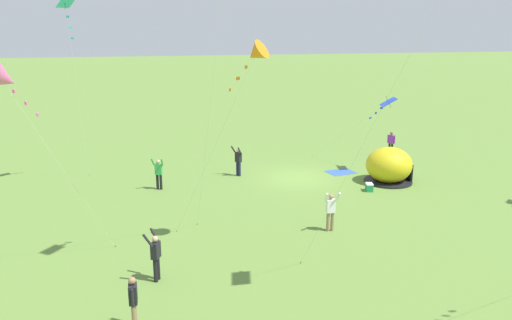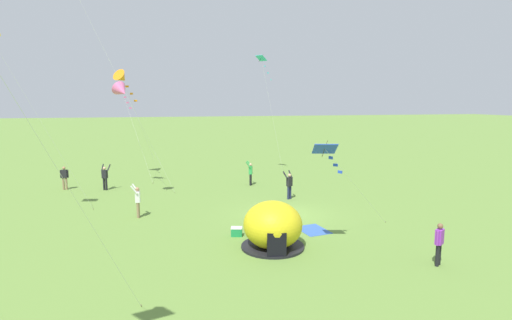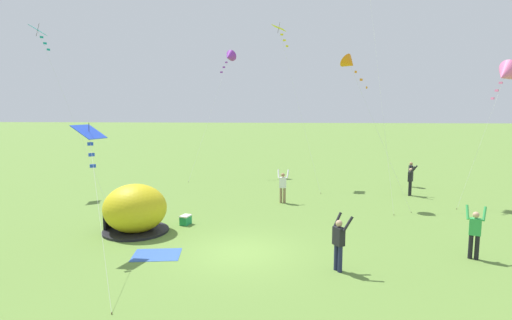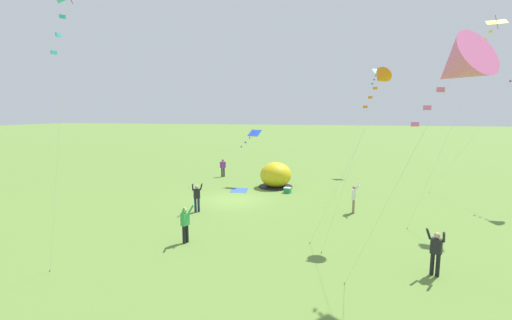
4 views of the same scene
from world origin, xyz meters
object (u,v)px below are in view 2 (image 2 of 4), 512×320
Objects in this scene: person_center_field at (105,177)px; person_flying_kite at (138,200)px; person_arms_raised at (289,184)px; popup_tent at (273,226)px; person_near_tent at (439,242)px; kite_cyan at (263,64)px; cooler_box at (237,232)px; kite_pink at (122,91)px; person_strolling at (64,177)px; kite_blue at (327,152)px; kite_orange at (122,78)px; person_far_back at (250,172)px.

person_center_field is 8.26m from person_flying_kite.
person_center_field and person_arms_raised have the same top height.
person_arms_raised is (-5.84, -12.19, 0.00)m from person_center_field.
person_flying_kite is at bearing 43.68° from popup_tent.
kite_cyan is at bearing 4.39° from person_near_tent.
person_flying_kite and person_arms_raised have the same top height.
cooler_box is 0.08× the size of kite_pink.
kite_blue is (-15.71, -13.69, 3.33)m from person_strolling.
person_near_tent is 15.29m from person_flying_kite.
kite_pink is (4.55, -1.12, 6.28)m from person_center_field.
person_flying_kite is 0.23× the size of kite_orange.
kite_pink is at bearing 26.50° from kite_blue.
kite_blue is at bearing -144.00° from person_center_field.
person_near_tent is at bearing -148.95° from kite_pink.
person_arms_raised is 12.53m from kite_orange.
kite_pink is (10.38, 11.07, 6.28)m from person_arms_raised.
person_strolling is (0.85, 2.89, -0.03)m from person_center_field.
popup_tent is 13.36m from person_far_back.
popup_tent is 0.51× the size of kite_blue.
person_far_back is at bearing -49.41° from person_flying_kite.
person_far_back is 1.10× the size of person_strolling.
popup_tent is 1.49× the size of person_arms_raised.
popup_tent is 16.54m from person_center_field.
person_far_back is at bearing -8.94° from popup_tent.
kite_cyan is at bearing -81.00° from person_strolling.
person_near_tent is 0.31× the size of kite_blue.
person_near_tent is at bearing -169.19° from person_arms_raised.
person_arms_raised is at bearing -113.92° from person_strolling.
person_arms_raised is 0.34× the size of kite_blue.
kite_orange is at bearing 12.27° from person_flying_kite.
person_flying_kite is at bearing -147.56° from person_strolling.
kite_orange is (-5.03, -4.72, 6.90)m from person_strolling.
person_strolling is (13.08, 10.26, 0.74)m from cooler_box.
kite_orange is at bearing -175.32° from kite_pink.
popup_tent is at bearing -148.57° from person_center_field.
person_arms_raised is (-4.92, -1.49, 0.00)m from person_far_back.
popup_tent is at bearing 71.04° from kite_blue.
person_near_tent is 0.21× the size of kite_pink.
popup_tent reaches higher than person_far_back.
popup_tent is 0.33× the size of kite_orange.
person_near_tent is 22.72m from person_center_field.
person_near_tent is at bearing -140.59° from person_center_field.
kite_pink is at bearing 60.32° from person_far_back.
kite_cyan is (9.18, -0.63, 8.63)m from person_arms_raised.
person_near_tent is at bearing -167.38° from person_far_back.
cooler_box is 0.06× the size of kite_cyan.
person_near_tent is 19.63m from kite_orange.
kite_pink is at bearing 6.95° from person_flying_kite.
person_flying_kite is at bearing 47.16° from cooler_box.
person_far_back and person_flying_kite have the same top height.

